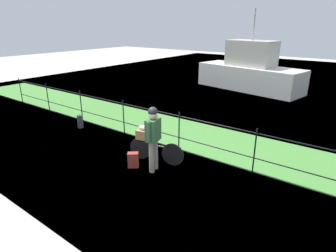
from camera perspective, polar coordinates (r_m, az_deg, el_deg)
ground_plane at (r=7.13m, az=-6.87°, el=-10.10°), size 60.00×60.00×0.00m
grass_strip at (r=9.43m, az=6.46°, el=-2.26°), size 27.00×2.40×0.03m
harbor_water at (r=18.00m, az=22.22°, el=7.05°), size 30.00×30.00×0.00m
iron_fence at (r=8.20m, az=2.23°, el=-0.50°), size 18.04×0.04×1.19m
bicycle_main at (r=7.68m, az=-2.53°, el=-4.93°), size 1.55×0.40×0.61m
wooden_crate at (r=7.66m, az=-4.89°, el=-1.67°), size 0.40×0.35×0.25m
terrier_dog at (r=7.58m, az=-4.77°, el=-0.27°), size 0.32×0.20×0.18m
cyclist_person at (r=6.97m, az=-3.00°, el=-1.54°), size 0.34×0.53×1.68m
backpack_on_paving at (r=7.50m, az=-6.98°, el=-6.76°), size 0.33×0.32×0.40m
mooring_bollard at (r=10.68m, az=-17.18°, el=0.88°), size 0.20×0.20×0.46m
moored_boat_near at (r=16.84m, az=15.99°, el=10.37°), size 6.13×2.99×4.28m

